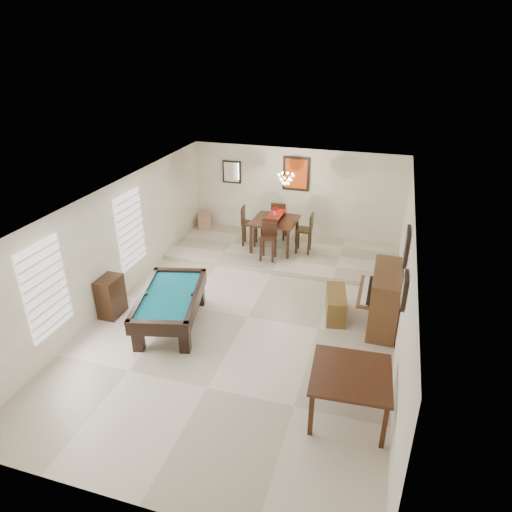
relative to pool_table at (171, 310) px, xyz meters
The scene contains 26 objects.
ground_plane 1.62m from the pool_table, 27.43° to the left, with size 6.00×9.00×0.02m, color beige.
wall_back 5.49m from the pool_table, 75.02° to the left, with size 6.00×0.04×2.60m, color silver.
wall_front 4.13m from the pool_table, 69.67° to the right, with size 6.00×0.04×2.60m, color silver.
wall_left 2.00m from the pool_table, 155.63° to the left, with size 0.04×9.00×2.60m, color silver.
wall_right 4.56m from the pool_table, ahead, with size 0.04×9.00×2.60m, color silver.
ceiling 2.74m from the pool_table, 27.43° to the left, with size 6.00×9.00×0.04m, color white.
dining_step 4.22m from the pool_table, 70.62° to the left, with size 6.00×2.50×0.12m, color beige.
window_left_front 2.40m from the pool_table, 136.83° to the right, with size 0.06×1.00×1.70m, color white.
window_left_rear 2.31m from the pool_table, 139.86° to the left, with size 0.06×1.00×1.70m, color white.
pool_table is the anchor object (origin of this frame).
square_table 4.00m from the pool_table, 21.25° to the right, with size 1.19×1.19×0.82m, color #33180C, non-canonical shape.
upright_piano 4.17m from the pool_table, 17.52° to the left, with size 0.83×1.48×1.23m, color brown, non-canonical shape.
piano_bench 3.41m from the pool_table, 22.47° to the left, with size 0.39×1.00×0.56m, color brown.
apothecary_chest 1.38m from the pool_table, behind, with size 0.38×0.58×0.86m, color black.
dining_table 4.15m from the pool_table, 74.39° to the left, with size 1.15×1.15×0.95m, color black, non-canonical shape.
flower_vase 4.22m from the pool_table, 74.39° to the left, with size 0.14×0.14×0.24m, color #AE0E17, non-canonical shape.
dining_chair_south 3.48m from the pool_table, 70.97° to the left, with size 0.39×0.39×1.06m, color black, non-canonical shape.
dining_chair_north 4.84m from the pool_table, 77.27° to the left, with size 0.41×0.41×1.10m, color black, non-canonical shape.
dining_chair_west 4.06m from the pool_table, 84.34° to the left, with size 0.40×0.40×1.08m, color black, non-canonical shape.
dining_chair_east 4.43m from the pool_table, 64.35° to the left, with size 0.40×0.40×1.09m, color black, non-canonical shape.
corner_bench 5.00m from the pool_table, 104.72° to the left, with size 0.37×0.46×0.41m, color tan.
chandelier 4.56m from the pool_table, 70.40° to the left, with size 0.44×0.44×0.60m, color #FFE5B2, non-canonical shape.
back_painting 5.59m from the pool_table, 74.91° to the left, with size 0.75×0.06×0.95m, color #D84C14.
back_mirror 5.41m from the pool_table, 95.53° to the left, with size 0.55×0.06×0.65m, color white.
right_picture_upper 4.74m from the pool_table, 13.24° to the left, with size 0.06×0.55×0.65m, color slate.
right_picture_lower 4.57m from the pool_table, ahead, with size 0.06×0.45×0.55m, color gray.
Camera 1 is at (2.51, -7.71, 5.36)m, focal length 32.00 mm.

